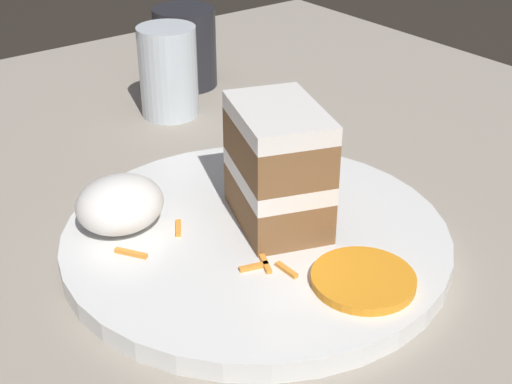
% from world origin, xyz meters
% --- Properties ---
extents(ground_plane, '(6.00, 6.00, 0.00)m').
position_xyz_m(ground_plane, '(0.00, 0.00, 0.00)').
color(ground_plane, black).
rests_on(ground_plane, ground).
extents(dining_table, '(0.95, 1.18, 0.03)m').
position_xyz_m(dining_table, '(0.00, 0.00, 0.01)').
color(dining_table, gray).
rests_on(dining_table, ground).
extents(plate, '(0.29, 0.29, 0.02)m').
position_xyz_m(plate, '(-0.04, 0.04, 0.03)').
color(plate, white).
rests_on(plate, dining_table).
extents(cake_slice, '(0.09, 0.11, 0.09)m').
position_xyz_m(cake_slice, '(-0.01, 0.04, 0.09)').
color(cake_slice, brown).
rests_on(cake_slice, plate).
extents(cream_dollop, '(0.07, 0.06, 0.04)m').
position_xyz_m(cream_dollop, '(-0.12, 0.10, 0.06)').
color(cream_dollop, white).
rests_on(cream_dollop, plate).
extents(orange_garnish, '(0.07, 0.07, 0.01)m').
position_xyz_m(orange_garnish, '(-0.02, -0.06, 0.05)').
color(orange_garnish, orange).
rests_on(orange_garnish, plate).
extents(carrot_shreds_scatter, '(0.19, 0.14, 0.00)m').
position_xyz_m(carrot_shreds_scatter, '(-0.04, 0.05, 0.04)').
color(carrot_shreds_scatter, orange).
rests_on(carrot_shreds_scatter, plate).
extents(drinking_glass, '(0.06, 0.06, 0.10)m').
position_xyz_m(drinking_glass, '(0.05, 0.30, 0.07)').
color(drinking_glass, silver).
rests_on(drinking_glass, dining_table).
extents(coffee_mug, '(0.07, 0.07, 0.09)m').
position_xyz_m(coffee_mug, '(0.11, 0.37, 0.08)').
color(coffee_mug, '#232328').
rests_on(coffee_mug, dining_table).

